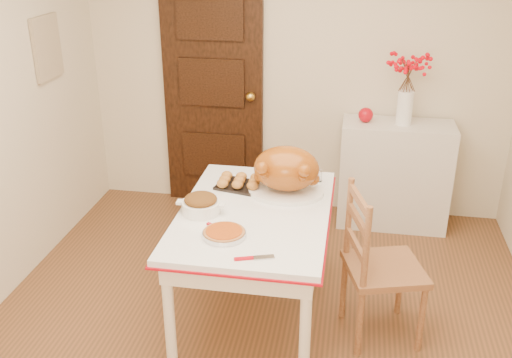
% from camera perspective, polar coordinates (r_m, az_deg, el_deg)
% --- Properties ---
extents(floor, '(3.50, 4.00, 0.00)m').
position_cam_1_polar(floor, '(3.62, -0.15, -16.40)').
color(floor, '#51351D').
rests_on(floor, ground).
extents(wall_back, '(3.50, 0.00, 2.50)m').
position_cam_1_polar(wall_back, '(4.86, 3.99, 10.94)').
color(wall_back, beige).
rests_on(wall_back, ground).
extents(door_back, '(0.85, 0.06, 2.06)m').
position_cam_1_polar(door_back, '(5.00, -4.21, 8.72)').
color(door_back, black).
rests_on(door_back, ground).
extents(photo_board, '(0.03, 0.35, 0.45)m').
position_cam_1_polar(photo_board, '(4.57, -19.72, 12.00)').
color(photo_board, '#CAB385').
rests_on(photo_board, ground).
extents(sideboard, '(0.88, 0.39, 0.88)m').
position_cam_1_polar(sideboard, '(4.89, 13.32, 0.40)').
color(sideboard, beige).
rests_on(sideboard, floor).
extents(kitchen_table, '(0.89, 1.30, 0.78)m').
position_cam_1_polar(kitchen_table, '(3.63, -0.14, -8.55)').
color(kitchen_table, white).
rests_on(kitchen_table, floor).
extents(chair_oak, '(0.53, 0.53, 0.97)m').
position_cam_1_polar(chair_oak, '(3.55, 12.46, -8.21)').
color(chair_oak, '#95623A').
rests_on(chair_oak, floor).
extents(berry_vase, '(0.28, 0.28, 0.55)m').
position_cam_1_polar(berry_vase, '(4.66, 14.49, 8.43)').
color(berry_vase, white).
rests_on(berry_vase, sideboard).
extents(apple, '(0.12, 0.12, 0.12)m').
position_cam_1_polar(apple, '(4.71, 10.66, 6.17)').
color(apple, '#B00813').
rests_on(apple, sideboard).
extents(turkey_platter, '(0.53, 0.45, 0.30)m').
position_cam_1_polar(turkey_platter, '(3.60, 2.98, 0.78)').
color(turkey_platter, '#9F4A16').
rests_on(turkey_platter, kitchen_table).
extents(pumpkin_pie, '(0.26, 0.26, 0.05)m').
position_cam_1_polar(pumpkin_pie, '(3.16, -3.13, -5.24)').
color(pumpkin_pie, '#A13F0E').
rests_on(pumpkin_pie, kitchen_table).
extents(stuffing_dish, '(0.31, 0.25, 0.11)m').
position_cam_1_polar(stuffing_dish, '(3.40, -5.41, -2.43)').
color(stuffing_dish, '#4F2A11').
rests_on(stuffing_dish, kitchen_table).
extents(rolls_tray, '(0.32, 0.27, 0.07)m').
position_cam_1_polar(rolls_tray, '(3.72, -1.62, -0.26)').
color(rolls_tray, '#A86F2F').
rests_on(rolls_tray, kitchen_table).
extents(pie_server, '(0.21, 0.12, 0.01)m').
position_cam_1_polar(pie_server, '(2.97, -0.17, -7.68)').
color(pie_server, silver).
rests_on(pie_server, kitchen_table).
extents(carving_knife, '(0.23, 0.14, 0.01)m').
position_cam_1_polar(carving_knife, '(3.23, -3.20, -4.88)').
color(carving_knife, silver).
rests_on(carving_knife, kitchen_table).
extents(drinking_glass, '(0.07, 0.07, 0.10)m').
position_cam_1_polar(drinking_glass, '(3.89, 2.05, 1.05)').
color(drinking_glass, white).
rests_on(drinking_glass, kitchen_table).
extents(shaker_pair, '(0.09, 0.05, 0.09)m').
position_cam_1_polar(shaker_pair, '(3.82, 5.81, 0.38)').
color(shaker_pair, white).
rests_on(shaker_pair, kitchen_table).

